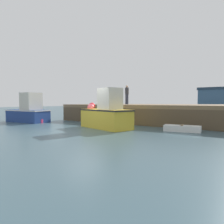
{
  "coord_description": "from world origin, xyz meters",
  "views": [
    {
      "loc": [
        8.34,
        -9.1,
        1.63
      ],
      "look_at": [
        -1.02,
        4.36,
        0.86
      ],
      "focal_mm": 33.51,
      "sensor_mm": 36.0,
      "label": 1
    }
  ],
  "objects_px": {
    "fishing_boat_near_left": "(29,112)",
    "fishing_boat_near_right": "(106,114)",
    "rowboat": "(182,128)",
    "mooring_buoy_foreground": "(40,120)",
    "dockworker": "(127,95)"
  },
  "relations": [
    {
      "from": "fishing_boat_near_left",
      "to": "mooring_buoy_foreground",
      "type": "height_order",
      "value": "fishing_boat_near_left"
    },
    {
      "from": "fishing_boat_near_left",
      "to": "dockworker",
      "type": "distance_m",
      "value": 8.63
    },
    {
      "from": "rowboat",
      "to": "dockworker",
      "type": "relative_size",
      "value": 1.16
    },
    {
      "from": "fishing_boat_near_left",
      "to": "fishing_boat_near_right",
      "type": "xyz_separation_m",
      "value": [
        7.65,
        0.34,
        0.05
      ]
    },
    {
      "from": "fishing_boat_near_left",
      "to": "rowboat",
      "type": "xyz_separation_m",
      "value": [
        12.03,
        1.54,
        -0.67
      ]
    },
    {
      "from": "fishing_boat_near_left",
      "to": "rowboat",
      "type": "height_order",
      "value": "fishing_boat_near_left"
    },
    {
      "from": "fishing_boat_near_right",
      "to": "mooring_buoy_foreground",
      "type": "relative_size",
      "value": 6.75
    },
    {
      "from": "mooring_buoy_foreground",
      "to": "fishing_boat_near_left",
      "type": "bearing_deg",
      "value": 179.86
    },
    {
      "from": "fishing_boat_near_right",
      "to": "mooring_buoy_foreground",
      "type": "xyz_separation_m",
      "value": [
        -6.19,
        -0.34,
        -0.63
      ]
    },
    {
      "from": "dockworker",
      "to": "mooring_buoy_foreground",
      "type": "height_order",
      "value": "dockworker"
    },
    {
      "from": "fishing_boat_near_right",
      "to": "rowboat",
      "type": "height_order",
      "value": "fishing_boat_near_right"
    },
    {
      "from": "rowboat",
      "to": "fishing_boat_near_right",
      "type": "bearing_deg",
      "value": -164.64
    },
    {
      "from": "rowboat",
      "to": "mooring_buoy_foreground",
      "type": "height_order",
      "value": "mooring_buoy_foreground"
    },
    {
      "from": "fishing_boat_near_left",
      "to": "fishing_boat_near_right",
      "type": "bearing_deg",
      "value": 2.53
    },
    {
      "from": "dockworker",
      "to": "mooring_buoy_foreground",
      "type": "bearing_deg",
      "value": -122.31
    }
  ]
}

